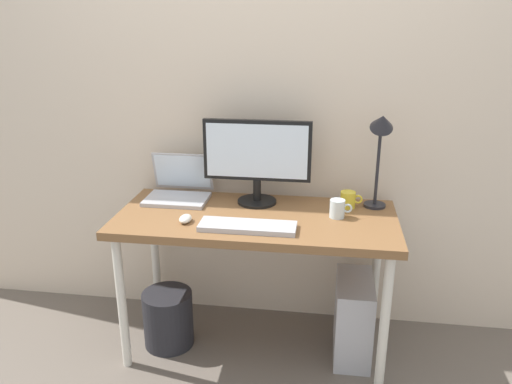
{
  "coord_description": "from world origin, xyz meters",
  "views": [
    {
      "loc": [
        0.33,
        -2.25,
        1.66
      ],
      "look_at": [
        0.0,
        0.0,
        0.86
      ],
      "focal_mm": 35.57,
      "sensor_mm": 36.0,
      "label": 1
    }
  ],
  "objects": [
    {
      "name": "glass_cup",
      "position": [
        0.39,
        0.03,
        0.79
      ],
      "size": [
        0.11,
        0.07,
        0.09
      ],
      "color": "silver",
      "rests_on": "desk"
    },
    {
      "name": "desk_lamp",
      "position": [
        0.58,
        0.17,
        1.11
      ],
      "size": [
        0.11,
        0.16,
        0.51
      ],
      "color": "#232328",
      "rests_on": "desk"
    },
    {
      "name": "monitor",
      "position": [
        -0.02,
        0.17,
        0.99
      ],
      "size": [
        0.54,
        0.2,
        0.43
      ],
      "color": "black",
      "rests_on": "desk"
    },
    {
      "name": "mouse",
      "position": [
        -0.31,
        -0.13,
        0.76
      ],
      "size": [
        0.06,
        0.09,
        0.03
      ],
      "primitive_type": "ellipsoid",
      "color": "silver",
      "rests_on": "desk"
    },
    {
      "name": "keyboard",
      "position": [
        -0.01,
        -0.17,
        0.76
      ],
      "size": [
        0.44,
        0.14,
        0.02
      ],
      "primitive_type": "cube",
      "color": "#B2B2B7",
      "rests_on": "desk"
    },
    {
      "name": "laptop",
      "position": [
        -0.44,
        0.19,
        0.8
      ],
      "size": [
        0.32,
        0.27,
        0.23
      ],
      "color": "#B2B2B7",
      "rests_on": "desk"
    },
    {
      "name": "computer_tower",
      "position": [
        0.5,
        0.01,
        0.21
      ],
      "size": [
        0.18,
        0.36,
        0.42
      ],
      "primitive_type": "cube",
      "color": "#B2B2B7",
      "rests_on": "ground_plane"
    },
    {
      "name": "desk",
      "position": [
        0.0,
        0.0,
        0.67
      ],
      "size": [
        1.35,
        0.61,
        0.74
      ],
      "color": "brown",
      "rests_on": "ground_plane"
    },
    {
      "name": "coffee_mug",
      "position": [
        0.44,
        0.18,
        0.78
      ],
      "size": [
        0.11,
        0.08,
        0.08
      ],
      "color": "yellow",
      "rests_on": "desk"
    },
    {
      "name": "wastebasket",
      "position": [
        -0.46,
        -0.05,
        0.15
      ],
      "size": [
        0.26,
        0.26,
        0.3
      ],
      "primitive_type": "cylinder",
      "color": "#232328",
      "rests_on": "ground_plane"
    },
    {
      "name": "back_wall",
      "position": [
        0.0,
        0.37,
        1.3
      ],
      "size": [
        4.4,
        0.04,
        2.6
      ],
      "primitive_type": "cube",
      "color": "beige",
      "rests_on": "ground_plane"
    },
    {
      "name": "ground_plane",
      "position": [
        0.0,
        0.0,
        0.0
      ],
      "size": [
        6.0,
        6.0,
        0.0
      ],
      "primitive_type": "plane",
      "color": "#665B51"
    }
  ]
}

